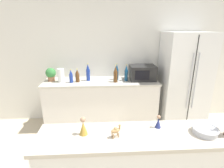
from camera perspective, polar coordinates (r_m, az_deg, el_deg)
wall_back at (r=3.59m, az=1.42°, el=8.01°), size 8.00×0.06×2.55m
back_counter at (r=3.50m, az=-3.45°, el=-6.19°), size 2.16×0.63×0.93m
refrigerator at (r=3.64m, az=22.20°, el=0.93°), size 0.83×0.69×1.82m
potted_plant at (r=3.48m, az=-19.35°, el=3.13°), size 0.19×0.19×0.25m
paper_towel_roll at (r=3.36m, az=-16.33°, el=2.74°), size 0.12×0.12×0.25m
microwave at (r=3.40m, az=9.88°, el=3.66°), size 0.48×0.37×0.28m
back_bottle_0 at (r=3.21m, az=1.17°, el=3.21°), size 0.08×0.08×0.31m
back_bottle_1 at (r=3.34m, az=-7.83°, el=3.75°), size 0.07×0.07×0.33m
back_bottle_2 at (r=3.29m, az=-11.24°, el=2.68°), size 0.07×0.07×0.25m
back_bottle_3 at (r=3.36m, az=1.58°, el=3.92°), size 0.07×0.07×0.31m
back_bottle_4 at (r=3.31m, az=4.67°, el=3.56°), size 0.07×0.07×0.31m
back_bottle_5 at (r=3.27m, az=-13.24°, el=2.46°), size 0.07×0.07×0.25m
fruit_bowl at (r=1.79m, az=28.14°, el=-13.17°), size 0.22×0.22×0.06m
camel_figurine at (r=1.53m, az=1.26°, el=-14.88°), size 0.09×0.07×0.12m
wise_man_figurine_blue at (r=1.72m, az=14.87°, el=-11.98°), size 0.05×0.05×0.13m
wise_man_figurine_crimson at (r=1.58m, az=-9.36°, el=-13.69°), size 0.07×0.07×0.17m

